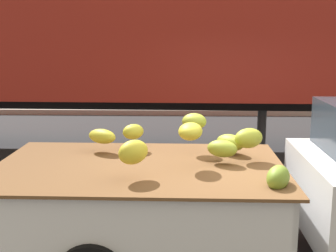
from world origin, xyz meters
TOP-DOWN VIEW (x-y plane):
  - curb_strip at (0.00, 9.25)m, footprint 80.00×0.80m
  - semi_trailer at (-2.57, 4.33)m, footprint 12.05×2.86m

SIDE VIEW (x-z plane):
  - curb_strip at x=0.00m, z-range 0.00..0.16m
  - semi_trailer at x=-2.57m, z-range 0.57..4.52m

